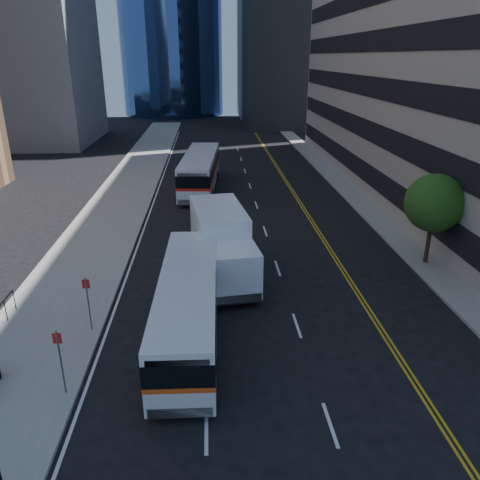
{
  "coord_description": "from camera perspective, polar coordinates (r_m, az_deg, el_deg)",
  "views": [
    {
      "loc": [
        -3.21,
        -15.64,
        11.09
      ],
      "look_at": [
        -1.8,
        5.37,
        2.8
      ],
      "focal_mm": 35.0,
      "sensor_mm": 36.0,
      "label": 1
    }
  ],
  "objects": [
    {
      "name": "street_tree",
      "position": [
        27.63,
        22.62,
        4.17
      ],
      "size": [
        3.2,
        3.2,
        5.1
      ],
      "color": "#332114",
      "rests_on": "sidewalk_east"
    },
    {
      "name": "bus_rear",
      "position": [
        41.93,
        -4.88,
        8.47
      ],
      "size": [
        3.62,
        12.24,
        3.11
      ],
      "rotation": [
        0.0,
        0.0,
        -0.08
      ],
      "color": "white",
      "rests_on": "ground"
    },
    {
      "name": "box_truck",
      "position": [
        24.69,
        -2.22,
        -0.42
      ],
      "size": [
        3.53,
        7.75,
        3.58
      ],
      "rotation": [
        0.0,
        0.0,
        0.13
      ],
      "color": "white",
      "rests_on": "ground"
    },
    {
      "name": "sidewalk_east",
      "position": [
        43.84,
        12.54,
        6.42
      ],
      "size": [
        2.0,
        90.0,
        0.15
      ],
      "primitive_type": "cube",
      "color": "gray",
      "rests_on": "ground"
    },
    {
      "name": "midrise_west",
      "position": [
        72.33,
        -26.42,
        24.57
      ],
      "size": [
        18.0,
        18.0,
        35.0
      ],
      "primitive_type": "cube",
      "color": "gray",
      "rests_on": "ground"
    },
    {
      "name": "bus_front",
      "position": [
        19.73,
        -6.29,
        -7.75
      ],
      "size": [
        2.55,
        10.66,
        2.73
      ],
      "rotation": [
        0.0,
        0.0,
        -0.02
      ],
      "color": "silver",
      "rests_on": "ground"
    },
    {
      "name": "ground",
      "position": [
        19.44,
        6.54,
        -13.46
      ],
      "size": [
        160.0,
        160.0,
        0.0
      ],
      "primitive_type": "plane",
      "color": "black",
      "rests_on": "ground"
    },
    {
      "name": "sidewalk_west",
      "position": [
        42.73,
        -13.6,
        5.94
      ],
      "size": [
        5.0,
        90.0,
        0.15
      ],
      "primitive_type": "cube",
      "color": "gray",
      "rests_on": "ground"
    }
  ]
}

